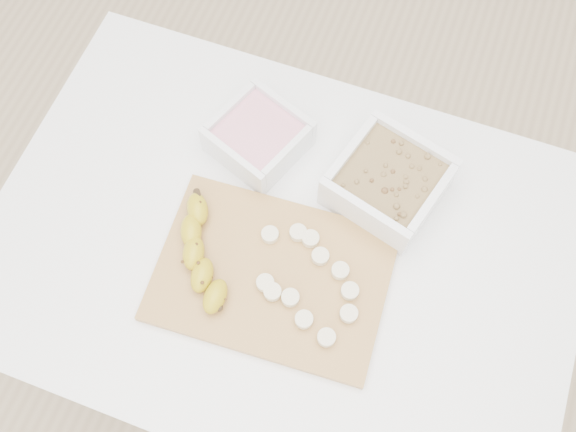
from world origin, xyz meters
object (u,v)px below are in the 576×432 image
(table, at_px, (282,264))
(cutting_board, at_px, (272,275))
(banana, at_px, (202,255))
(bowl_yogurt, at_px, (258,136))
(bowl_granola, at_px, (388,182))

(table, bearing_deg, cutting_board, -85.76)
(cutting_board, distance_m, banana, 0.12)
(bowl_yogurt, xyz_separation_m, cutting_board, (0.11, -0.22, -0.03))
(bowl_yogurt, height_order, banana, bowl_yogurt)
(bowl_yogurt, relative_size, banana, 0.92)
(bowl_yogurt, height_order, cutting_board, bowl_yogurt)
(bowl_yogurt, distance_m, bowl_granola, 0.24)
(table, xyz_separation_m, bowl_granola, (0.14, 0.16, 0.14))
(bowl_granola, bearing_deg, banana, -137.23)
(banana, bearing_deg, bowl_yogurt, 66.41)
(bowl_granola, bearing_deg, cutting_board, -121.56)
(table, bearing_deg, bowl_granola, 48.98)
(table, height_order, banana, banana)
(bowl_granola, xyz_separation_m, banana, (-0.25, -0.23, -0.01))
(cutting_board, bearing_deg, table, 94.24)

